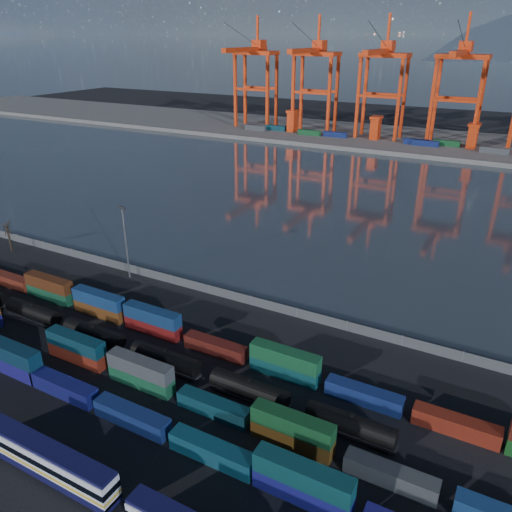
% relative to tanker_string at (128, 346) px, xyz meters
% --- Properties ---
extents(ground, '(700.00, 700.00, 0.00)m').
position_rel_tanker_string_xyz_m(ground, '(9.72, -3.01, -1.97)').
color(ground, black).
rests_on(ground, ground).
extents(harbor_water, '(700.00, 700.00, 0.00)m').
position_rel_tanker_string_xyz_m(harbor_water, '(9.72, 101.99, -1.96)').
color(harbor_water, '#29333C').
rests_on(harbor_water, ground).
extents(far_quay, '(700.00, 70.00, 2.00)m').
position_rel_tanker_string_xyz_m(far_quay, '(9.72, 206.99, -0.97)').
color(far_quay, '#514F4C').
rests_on(far_quay, ground).
extents(container_row_south, '(140.16, 2.44, 5.19)m').
position_rel_tanker_string_xyz_m(container_row_south, '(8.32, -12.17, 0.07)').
color(container_row_south, '#424447').
rests_on(container_row_south, ground).
extents(container_row_mid, '(140.59, 2.29, 4.89)m').
position_rel_tanker_string_xyz_m(container_row_mid, '(12.57, -5.06, 0.01)').
color(container_row_mid, '#3F4144').
rests_on(container_row_mid, ground).
extents(container_row_north, '(140.08, 2.33, 4.97)m').
position_rel_tanker_string_xyz_m(container_row_north, '(2.22, 7.60, 0.05)').
color(container_row_north, '#0F1C4C').
rests_on(container_row_north, ground).
extents(tanker_string, '(90.27, 2.74, 3.92)m').
position_rel_tanker_string_xyz_m(tanker_string, '(0.00, 0.00, 0.00)').
color(tanker_string, black).
rests_on(tanker_string, ground).
extents(waterfront_fence, '(160.12, 0.12, 2.20)m').
position_rel_tanker_string_xyz_m(waterfront_fence, '(9.72, 24.99, -0.96)').
color(waterfront_fence, '#595B5E').
rests_on(waterfront_fence, ground).
extents(bare_tree, '(2.14, 2.22, 8.26)m').
position_rel_tanker_string_xyz_m(bare_tree, '(-56.27, 20.17, 2.15)').
color(bare_tree, black).
rests_on(bare_tree, ground).
extents(yard_light_mast, '(1.60, 0.40, 16.60)m').
position_rel_tanker_string_xyz_m(yard_light_mast, '(-20.28, 22.99, 7.33)').
color(yard_light_mast, slate).
rests_on(yard_light_mast, ground).
extents(gantry_cranes, '(197.63, 43.44, 58.83)m').
position_rel_tanker_string_xyz_m(gantry_cranes, '(2.22, 200.43, 34.09)').
color(gantry_cranes, red).
rests_on(gantry_cranes, ground).
extents(quay_containers, '(172.58, 10.99, 2.60)m').
position_rel_tanker_string_xyz_m(quay_containers, '(-1.28, 192.45, 1.33)').
color(quay_containers, navy).
rests_on(quay_containers, far_quay).
extents(straddle_carriers, '(140.00, 7.00, 11.10)m').
position_rel_tanker_string_xyz_m(straddle_carriers, '(7.22, 196.99, 5.85)').
color(straddle_carriers, red).
rests_on(straddle_carriers, far_quay).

